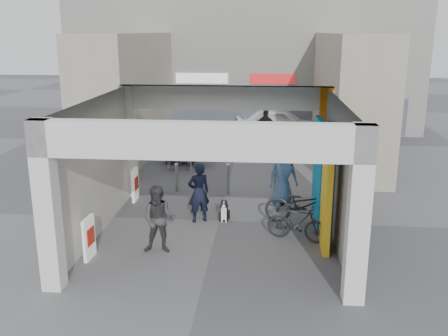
# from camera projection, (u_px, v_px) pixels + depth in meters

# --- Properties ---
(ground) EXTENTS (90.00, 90.00, 0.00)m
(ground) POSITION_uv_depth(u_px,v_px,m) (219.00, 221.00, 13.84)
(ground) COLOR #5D5E63
(ground) RESTS_ON ground
(arcade_canopy) EXTENTS (6.40, 6.45, 6.40)m
(arcade_canopy) POSITION_uv_depth(u_px,v_px,m) (237.00, 147.00, 12.39)
(arcade_canopy) COLOR silver
(arcade_canopy) RESTS_ON ground
(far_building) EXTENTS (18.00, 4.08, 8.00)m
(far_building) POSITION_uv_depth(u_px,v_px,m) (244.00, 52.00, 26.22)
(far_building) COLOR white
(far_building) RESTS_ON ground
(plaza_bldg_left) EXTENTS (2.00, 9.00, 5.00)m
(plaza_bldg_left) POSITION_uv_depth(u_px,v_px,m) (129.00, 95.00, 20.75)
(plaza_bldg_left) COLOR #A19785
(plaza_bldg_left) RESTS_ON ground
(plaza_bldg_right) EXTENTS (2.00, 9.00, 5.00)m
(plaza_bldg_right) POSITION_uv_depth(u_px,v_px,m) (348.00, 97.00, 20.01)
(plaza_bldg_right) COLOR #A19785
(plaza_bldg_right) RESTS_ON ground
(bollard_left) EXTENTS (0.09, 0.09, 0.91)m
(bollard_left) POSITION_uv_depth(u_px,v_px,m) (177.00, 178.00, 16.27)
(bollard_left) COLOR gray
(bollard_left) RESTS_ON ground
(bollard_center) EXTENTS (0.09, 0.09, 0.98)m
(bollard_center) POSITION_uv_depth(u_px,v_px,m) (228.00, 179.00, 15.98)
(bollard_center) COLOR gray
(bollard_center) RESTS_ON ground
(bollard_right) EXTENTS (0.09, 0.09, 0.81)m
(bollard_right) POSITION_uv_depth(u_px,v_px,m) (275.00, 183.00, 15.87)
(bollard_right) COLOR gray
(bollard_right) RESTS_ON ground
(advert_board_near) EXTENTS (0.13, 0.55, 1.00)m
(advert_board_near) POSITION_uv_depth(u_px,v_px,m) (89.00, 238.00, 11.42)
(advert_board_near) COLOR white
(advert_board_near) RESTS_ON ground
(advert_board_far) EXTENTS (0.11, 0.55, 1.00)m
(advert_board_far) POSITION_uv_depth(u_px,v_px,m) (135.00, 185.00, 15.37)
(advert_board_far) COLOR white
(advert_board_far) RESTS_ON ground
(cafe_set) EXTENTS (1.57, 1.27, 0.95)m
(cafe_set) POSITION_uv_depth(u_px,v_px,m) (189.00, 159.00, 19.17)
(cafe_set) COLOR #ABABB0
(cafe_set) RESTS_ON ground
(produce_stand) EXTENTS (1.23, 0.67, 0.81)m
(produce_stand) POSITION_uv_depth(u_px,v_px,m) (180.00, 155.00, 19.75)
(produce_stand) COLOR black
(produce_stand) RESTS_ON ground
(crate_stack) EXTENTS (0.54, 0.48, 0.56)m
(crate_stack) POSITION_uv_depth(u_px,v_px,m) (257.00, 150.00, 20.88)
(crate_stack) COLOR #175120
(crate_stack) RESTS_ON ground
(border_collie) EXTENTS (0.24, 0.47, 0.65)m
(border_collie) POSITION_uv_depth(u_px,v_px,m) (224.00, 212.00, 13.76)
(border_collie) COLOR black
(border_collie) RESTS_ON ground
(man_with_dog) EXTENTS (0.72, 0.63, 1.67)m
(man_with_dog) POSITION_uv_depth(u_px,v_px,m) (199.00, 193.00, 13.57)
(man_with_dog) COLOR black
(man_with_dog) RESTS_ON ground
(man_back_turned) EXTENTS (0.83, 0.66, 1.64)m
(man_back_turned) POSITION_uv_depth(u_px,v_px,m) (159.00, 220.00, 11.68)
(man_back_turned) COLOR #363638
(man_back_turned) RESTS_ON ground
(man_elderly) EXTENTS (1.03, 0.84, 1.82)m
(man_elderly) POSITION_uv_depth(u_px,v_px,m) (283.00, 175.00, 14.95)
(man_elderly) COLOR #4F6F99
(man_elderly) RESTS_ON ground
(man_crates) EXTENTS (1.06, 0.61, 1.70)m
(man_crates) POSITION_uv_depth(u_px,v_px,m) (266.00, 128.00, 22.47)
(man_crates) COLOR black
(man_crates) RESTS_ON ground
(bicycle_front) EXTENTS (2.17, 1.01, 1.10)m
(bicycle_front) POSITION_uv_depth(u_px,v_px,m) (303.00, 205.00, 13.46)
(bicycle_front) COLOR black
(bicycle_front) RESTS_ON ground
(bicycle_rear) EXTENTS (1.61, 0.92, 0.93)m
(bicycle_rear) POSITION_uv_depth(u_px,v_px,m) (298.00, 223.00, 12.43)
(bicycle_rear) COLOR black
(bicycle_rear) RESTS_ON ground
(white_van) EXTENTS (4.44, 2.29, 1.44)m
(white_van) POSITION_uv_depth(u_px,v_px,m) (280.00, 122.00, 24.53)
(white_van) COLOR white
(white_van) RESTS_ON ground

